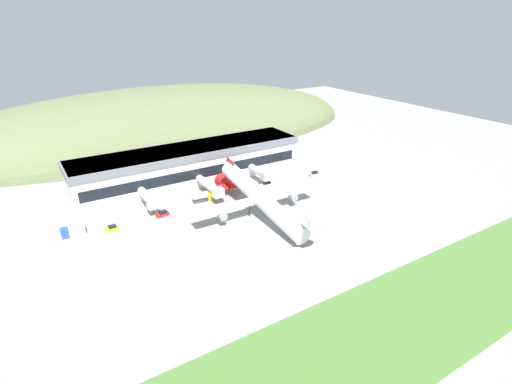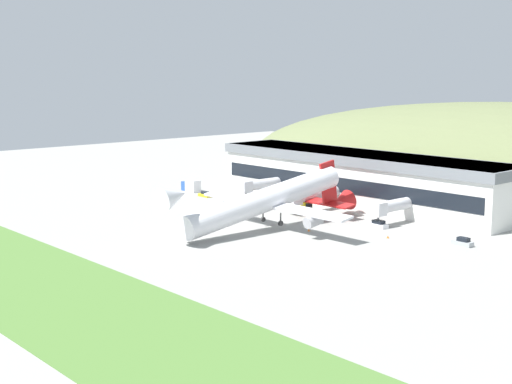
# 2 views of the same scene
# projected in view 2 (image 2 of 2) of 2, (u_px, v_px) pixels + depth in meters

# --- Properties ---
(ground_plane) EXTENTS (363.03, 363.03, 0.00)m
(ground_plane) POSITION_uv_depth(u_px,v_px,m) (233.00, 229.00, 148.52)
(ground_plane) COLOR gray
(grass_strip_foreground) EXTENTS (326.73, 25.65, 0.08)m
(grass_strip_foreground) POSITION_uv_depth(u_px,v_px,m) (11.00, 271.00, 117.02)
(grass_strip_foreground) COLOR #4C7533
(grass_strip_foreground) RESTS_ON ground_plane
(terminal_building) EXTENTS (83.12, 17.92, 12.70)m
(terminal_building) POSITION_uv_depth(u_px,v_px,m) (360.00, 175.00, 176.60)
(terminal_building) COLOR white
(terminal_building) RESTS_ON ground_plane
(jetway_0) EXTENTS (3.38, 13.07, 5.43)m
(jetway_0) POSITION_uv_depth(u_px,v_px,m) (257.00, 185.00, 181.90)
(jetway_0) COLOR silver
(jetway_0) RESTS_ON ground_plane
(jetway_1) EXTENTS (3.38, 15.94, 5.43)m
(jetway_1) POSITION_uv_depth(u_px,v_px,m) (310.00, 195.00, 166.05)
(jetway_1) COLOR silver
(jetway_1) RESTS_ON ground_plane
(jetway_2) EXTENTS (3.38, 11.98, 5.43)m
(jetway_2) POSITION_uv_depth(u_px,v_px,m) (388.00, 207.00, 152.07)
(jetway_2) COLOR silver
(jetway_2) RESTS_ON ground_plane
(cargo_airplane) EXTENTS (41.52, 52.71, 13.14)m
(cargo_airplane) POSITION_uv_depth(u_px,v_px,m) (268.00, 201.00, 147.86)
(cargo_airplane) COLOR silver
(service_car_0) EXTENTS (4.00, 1.71, 1.65)m
(service_car_0) POSITION_uv_depth(u_px,v_px,m) (463.00, 242.00, 134.08)
(service_car_0) COLOR #999EA3
(service_car_0) RESTS_ON ground_plane
(service_car_1) EXTENTS (3.92, 1.71, 1.41)m
(service_car_1) POSITION_uv_depth(u_px,v_px,m) (205.00, 195.00, 187.61)
(service_car_1) COLOR gold
(service_car_1) RESTS_ON ground_plane
(service_car_2) EXTENTS (4.10, 2.08, 1.61)m
(service_car_2) POSITION_uv_depth(u_px,v_px,m) (246.00, 201.00, 177.06)
(service_car_2) COLOR #B21E1E
(service_car_2) RESTS_ON ground_plane
(service_car_3) EXTENTS (4.56, 2.13, 1.58)m
(service_car_3) POSITION_uv_depth(u_px,v_px,m) (378.00, 224.00, 150.13)
(service_car_3) COLOR silver
(service_car_3) RESTS_ON ground_plane
(fuel_truck) EXTENTS (6.23, 2.72, 3.21)m
(fuel_truck) POSITION_uv_depth(u_px,v_px,m) (191.00, 186.00, 196.18)
(fuel_truck) COLOR #264C99
(fuel_truck) RESTS_ON ground_plane
(box_truck) EXTENTS (7.26, 2.66, 3.13)m
(box_truck) POSITION_uv_depth(u_px,v_px,m) (298.00, 205.00, 168.10)
(box_truck) COLOR gold
(box_truck) RESTS_ON ground_plane
(traffic_cone_0) EXTENTS (0.52, 0.52, 0.58)m
(traffic_cone_0) POSITION_uv_depth(u_px,v_px,m) (309.00, 230.00, 146.65)
(traffic_cone_0) COLOR orange
(traffic_cone_0) RESTS_ON ground_plane
(traffic_cone_1) EXTENTS (0.52, 0.52, 0.58)m
(traffic_cone_1) POSITION_uv_depth(u_px,v_px,m) (388.00, 237.00, 140.41)
(traffic_cone_1) COLOR orange
(traffic_cone_1) RESTS_ON ground_plane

